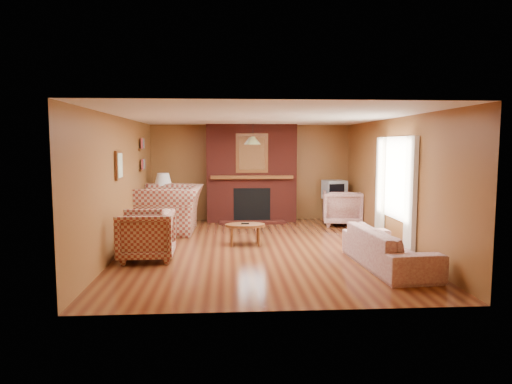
{
  "coord_description": "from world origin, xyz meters",
  "views": [
    {
      "loc": [
        -0.61,
        -8.29,
        1.91
      ],
      "look_at": [
        -0.04,
        0.6,
        0.98
      ],
      "focal_mm": 32.0,
      "sensor_mm": 36.0,
      "label": 1
    }
  ],
  "objects": [
    {
      "name": "floral_sofa",
      "position": [
        1.9,
        -1.47,
        0.3
      ],
      "size": [
        0.95,
        2.12,
        0.6
      ],
      "primitive_type": "imported",
      "rotation": [
        0.0,
        0.0,
        1.64
      ],
      "color": "beige",
      "rests_on": "floor"
    },
    {
      "name": "window_right",
      "position": [
        2.45,
        -0.2,
        1.13
      ],
      "size": [
        0.1,
        1.85,
        2.0
      ],
      "color": "beige",
      "rests_on": "wall_right"
    },
    {
      "name": "crt_tv",
      "position": [
        2.05,
        2.79,
        0.79
      ],
      "size": [
        0.58,
        0.58,
        0.47
      ],
      "color": "#9EA1A5",
      "rests_on": "tv_stand"
    },
    {
      "name": "fireplace",
      "position": [
        0.0,
        2.98,
        1.18
      ],
      "size": [
        2.2,
        0.82,
        2.4
      ],
      "color": "#531912",
      "rests_on": "floor"
    },
    {
      "name": "plaid_loveseat",
      "position": [
        -1.85,
        1.68,
        0.51
      ],
      "size": [
        1.4,
        1.59,
        1.01
      ],
      "primitive_type": "imported",
      "rotation": [
        0.0,
        0.0,
        -1.6
      ],
      "color": "maroon",
      "rests_on": "floor"
    },
    {
      "name": "tv_stand",
      "position": [
        2.05,
        2.8,
        0.28
      ],
      "size": [
        0.55,
        0.51,
        0.56
      ],
      "primitive_type": "cube",
      "rotation": [
        0.0,
        0.0,
        -0.08
      ],
      "color": "black",
      "rests_on": "floor"
    },
    {
      "name": "floral_armchair",
      "position": [
        2.12,
        2.28,
        0.41
      ],
      "size": [
        1.02,
        1.04,
        0.82
      ],
      "primitive_type": "imported",
      "rotation": [
        0.0,
        0.0,
        2.96
      ],
      "color": "beige",
      "rests_on": "floor"
    },
    {
      "name": "table_lamp",
      "position": [
        -2.1,
        2.45,
        0.94
      ],
      "size": [
        0.41,
        0.41,
        0.68
      ],
      "color": "white",
      "rests_on": "side_table"
    },
    {
      "name": "coffee_table",
      "position": [
        -0.27,
        0.27,
        0.34
      ],
      "size": [
        0.76,
        0.47,
        0.42
      ],
      "color": "brown",
      "rests_on": "floor"
    },
    {
      "name": "wall_right",
      "position": [
        2.5,
        0.0,
        1.2
      ],
      "size": [
        0.0,
        6.5,
        6.5
      ],
      "primitive_type": "plane",
      "rotation": [
        1.57,
        0.0,
        -1.57
      ],
      "color": "brown",
      "rests_on": "floor"
    },
    {
      "name": "botanical_print",
      "position": [
        -2.47,
        -0.3,
        1.55
      ],
      "size": [
        0.05,
        0.4,
        0.5
      ],
      "color": "brown",
      "rests_on": "wall_left"
    },
    {
      "name": "bookshelf",
      "position": [
        -2.44,
        1.9,
        1.67
      ],
      "size": [
        0.09,
        0.55,
        0.71
      ],
      "color": "brown",
      "rests_on": "wall_left"
    },
    {
      "name": "floor",
      "position": [
        0.0,
        0.0,
        0.0
      ],
      "size": [
        6.5,
        6.5,
        0.0
      ],
      "primitive_type": "plane",
      "color": "#4E2110",
      "rests_on": "ground"
    },
    {
      "name": "plaid_armchair",
      "position": [
        -1.95,
        -0.76,
        0.41
      ],
      "size": [
        0.94,
        0.91,
        0.82
      ],
      "primitive_type": "imported",
      "rotation": [
        0.0,
        0.0,
        -1.53
      ],
      "color": "maroon",
      "rests_on": "floor"
    },
    {
      "name": "wall_left",
      "position": [
        -2.5,
        0.0,
        1.2
      ],
      "size": [
        0.0,
        6.5,
        6.5
      ],
      "primitive_type": "plane",
      "rotation": [
        1.57,
        0.0,
        1.57
      ],
      "color": "brown",
      "rests_on": "floor"
    },
    {
      "name": "wall_back",
      "position": [
        0.0,
        3.25,
        1.2
      ],
      "size": [
        6.5,
        0.0,
        6.5
      ],
      "primitive_type": "plane",
      "rotation": [
        1.57,
        0.0,
        0.0
      ],
      "color": "brown",
      "rests_on": "floor"
    },
    {
      "name": "ceiling",
      "position": [
        0.0,
        0.0,
        2.4
      ],
      "size": [
        6.5,
        6.5,
        0.0
      ],
      "primitive_type": "plane",
      "rotation": [
        3.14,
        0.0,
        0.0
      ],
      "color": "white",
      "rests_on": "wall_back"
    },
    {
      "name": "pendant_light",
      "position": [
        0.0,
        2.3,
        2.0
      ],
      "size": [
        0.36,
        0.36,
        0.48
      ],
      "color": "black",
      "rests_on": "ceiling"
    },
    {
      "name": "side_table",
      "position": [
        -2.1,
        2.45,
        0.28
      ],
      "size": [
        0.45,
        0.45,
        0.57
      ],
      "primitive_type": "cube",
      "rotation": [
        0.0,
        0.0,
        0.06
      ],
      "color": "brown",
      "rests_on": "floor"
    },
    {
      "name": "wall_front",
      "position": [
        0.0,
        -3.25,
        1.2
      ],
      "size": [
        6.5,
        0.0,
        6.5
      ],
      "primitive_type": "plane",
      "rotation": [
        -1.57,
        0.0,
        0.0
      ],
      "color": "brown",
      "rests_on": "floor"
    }
  ]
}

